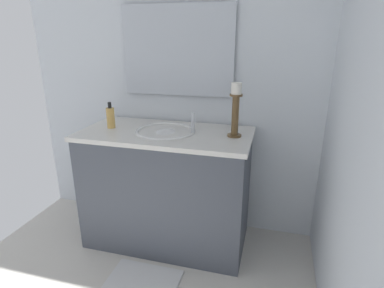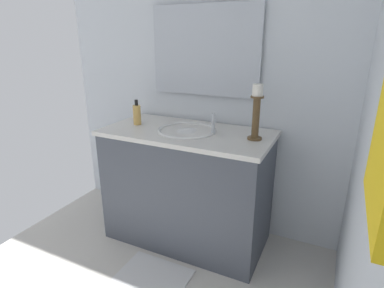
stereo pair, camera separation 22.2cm
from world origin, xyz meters
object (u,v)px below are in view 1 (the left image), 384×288
at_px(vanity_cabinet, 167,188).
at_px(sink_basin, 166,137).
at_px(mirror, 177,51).
at_px(soap_bottle, 111,117).
at_px(candle_holder_tall, 236,109).

distance_m(vanity_cabinet, sink_basin, 0.38).
xyz_separation_m(mirror, soap_bottle, (0.29, -0.40, -0.43)).
relative_size(sink_basin, soap_bottle, 2.23).
bearing_deg(candle_holder_tall, soap_bottle, -88.22).
bearing_deg(sink_basin, candle_holder_tall, 92.46).
distance_m(sink_basin, candle_holder_tall, 0.51).
bearing_deg(mirror, soap_bottle, -54.23).
bearing_deg(vanity_cabinet, soap_bottle, -88.99).
xyz_separation_m(vanity_cabinet, soap_bottle, (0.01, -0.40, 0.49)).
xyz_separation_m(candle_holder_tall, soap_bottle, (0.03, -0.86, -0.10)).
relative_size(vanity_cabinet, mirror, 1.43).
relative_size(sink_basin, mirror, 0.50).
distance_m(sink_basin, mirror, 0.61).
bearing_deg(mirror, sink_basin, 0.20).
distance_m(candle_holder_tall, soap_bottle, 0.86).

